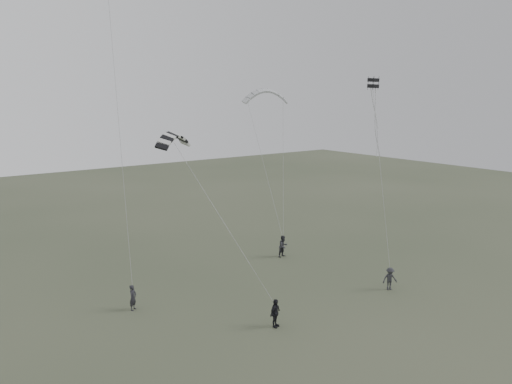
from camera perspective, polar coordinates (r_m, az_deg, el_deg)
ground at (r=32.56m, az=4.50°, el=-13.40°), size 140.00×140.00×0.00m
flyer_left at (r=33.25m, az=-13.88°, el=-11.63°), size 0.72×0.68×1.65m
flyer_right at (r=42.42m, az=3.13°, el=-6.20°), size 0.98×0.81×1.84m
flyer_center at (r=30.12m, az=2.21°, el=-13.67°), size 1.09×0.77×1.72m
flyer_far at (r=36.66m, az=15.05°, el=-9.55°), size 1.21×0.99×1.63m
kite_pale_large at (r=45.23m, az=1.10°, el=11.51°), size 4.28×2.81×1.86m
kite_striped at (r=29.37m, az=-9.42°, el=6.48°), size 2.98×2.40×1.31m
kite_box at (r=38.55m, az=13.26°, el=12.03°), size 0.64×0.68×0.74m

